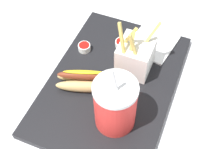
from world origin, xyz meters
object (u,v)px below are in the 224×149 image
Objects in this scene: soda_cup at (115,105)px; ketchup_cup_1 at (84,47)px; hot_dog_1 at (85,80)px; fries_basket at (135,56)px; ketchup_cup_2 at (122,43)px; napkin_stack at (153,43)px.

ketchup_cup_1 is (-0.18, -0.17, -0.06)m from soda_cup.
soda_cup is 0.14m from hot_dog_1.
ketchup_cup_1 is at bearing -137.36° from soda_cup.
fries_basket is at bearing 86.80° from ketchup_cup_1.
hot_dog_1 is 0.17m from ketchup_cup_2.
fries_basket is 0.10m from ketchup_cup_2.
napkin_stack is at bearing 169.33° from fries_basket.
hot_dog_1 reaches higher than ketchup_cup_1.
ketchup_cup_1 is at bearing -59.64° from ketchup_cup_2.
fries_basket is at bearing -10.67° from napkin_stack.
fries_basket reaches higher than ketchup_cup_1.
soda_cup is 1.28× the size of hot_dog_1.
hot_dog_1 is at bearing -29.43° from napkin_stack.
ketchup_cup_2 is 0.09m from napkin_stack.
fries_basket is 4.85× the size of ketchup_cup_1.
soda_cup reaches higher than fries_basket.
soda_cup is 0.17m from fries_basket.
soda_cup reaches higher than napkin_stack.
napkin_stack is (-0.04, 0.08, -0.01)m from ketchup_cup_2.
ketchup_cup_1 reaches higher than napkin_stack.
ketchup_cup_1 reaches higher than ketchup_cup_2.
soda_cup is 5.84× the size of ketchup_cup_1.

